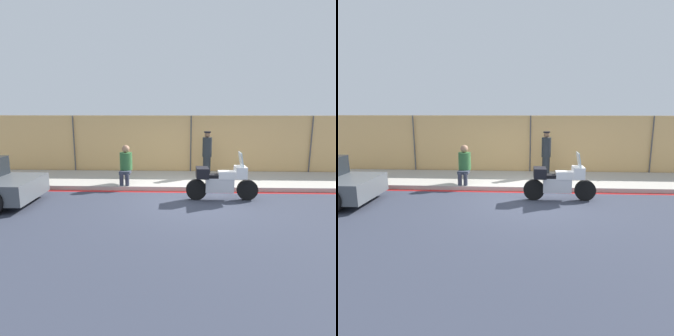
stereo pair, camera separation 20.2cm
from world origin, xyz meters
The scene contains 7 objects.
ground_plane centered at (0.00, 0.00, 0.00)m, with size 120.00×120.00×0.00m, color #333847.
sidewalk centered at (0.00, 2.21, 0.07)m, with size 35.54×2.58×0.14m.
curb_paint_stripe centered at (0.00, 0.83, 0.00)m, with size 35.54×0.18×0.01m.
storefront_fence centered at (0.00, 3.59, 1.20)m, with size 33.76×0.17×2.40m.
motorcycle centered at (0.78, 0.04, 0.58)m, with size 2.12×0.51×1.43m.
officer_standing centered at (0.58, 2.67, 1.01)m, with size 0.35×0.35×1.69m.
person_seated_on_curb centered at (-2.29, 1.39, 0.86)m, with size 0.42×0.69×1.31m.
Camera 2 is at (-0.28, -8.57, 2.68)m, focal length 32.00 mm.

